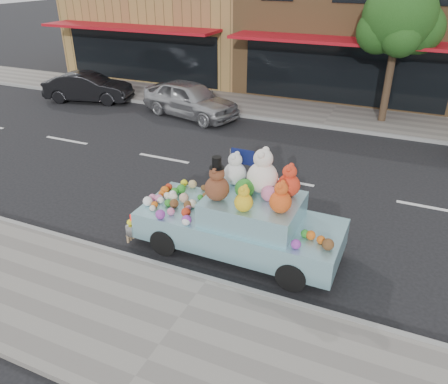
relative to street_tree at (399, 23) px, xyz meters
The scene contains 11 objects.
ground 7.79m from the street_tree, 107.20° to the right, with size 120.00×120.00×0.00m, color black.
near_sidewalk 13.70m from the street_tree, 98.83° to the right, with size 60.00×3.00×0.12m, color gray.
far_sidewalk 4.16m from the street_tree, behind, with size 60.00×3.00×0.12m, color gray.
near_kerb 12.28m from the street_tree, 99.96° to the right, with size 60.00×0.12×0.13m, color gray.
far_kerb 4.44m from the street_tree, 142.59° to the right, with size 60.00×0.12×0.13m, color gray.
storefront_left 13.19m from the street_tree, 155.73° to the left, with size 10.00×9.80×7.30m.
storefront_mid 5.79m from the street_tree, 110.50° to the left, with size 10.00×9.80×7.30m.
street_tree is the anchor object (origin of this frame).
car_silver 8.21m from the street_tree, 162.55° to the right, with size 1.69×4.21×1.43m, color #ADAEB2.
car_dark 13.09m from the street_tree, behind, with size 1.35×3.86×1.27m, color black.
art_car 10.82m from the street_tree, 100.38° to the right, with size 4.49×1.79×2.30m.
Camera 1 is at (3.02, -11.06, 5.54)m, focal length 35.00 mm.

